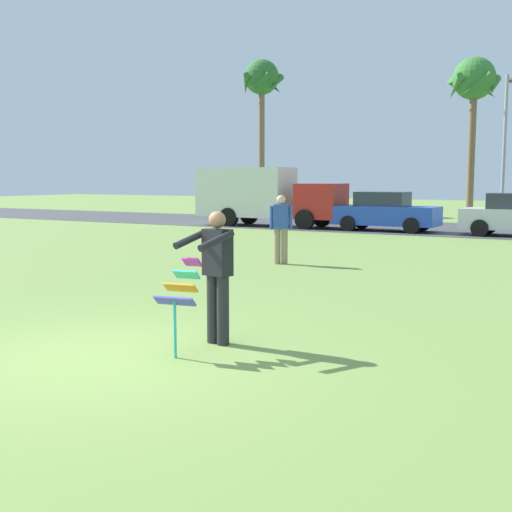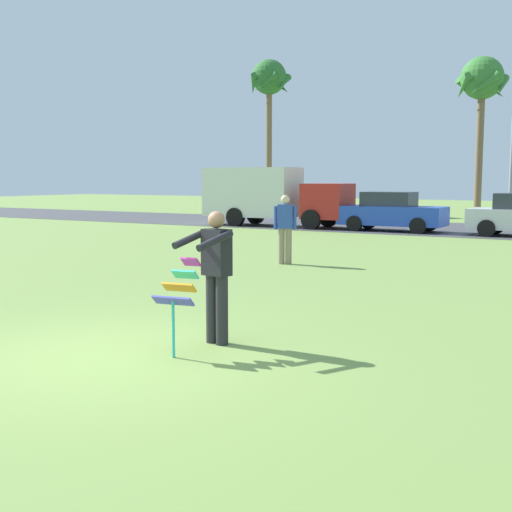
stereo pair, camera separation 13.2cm
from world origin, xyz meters
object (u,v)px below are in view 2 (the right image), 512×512
Objects in this scene: kite_held at (179,291)px; palm_tree_right_near at (482,85)px; person_kite_flyer at (216,272)px; parked_car_blue at (391,212)px; parked_truck_red_cab at (269,195)px; palm_tree_left_near at (269,84)px; person_walker_near at (285,227)px.

palm_tree_right_near is (-2.45, 28.05, 5.95)m from kite_held.
parked_car_blue is at bearing 102.28° from person_kite_flyer.
parked_truck_red_cab reaches higher than kite_held.
palm_tree_left_near reaches higher than palm_tree_right_near.
palm_tree_right_near is (1.54, 8.61, 5.96)m from parked_car_blue.
kite_held is at bearing -63.44° from parked_truck_red_cab.
parked_car_blue is 11.29m from person_walker_near.
palm_tree_right_near is at bearing -5.25° from palm_tree_left_near.
person_kite_flyer is 21.21m from parked_truck_red_cab.
person_walker_near reaches higher than kite_held.
person_walker_near is at bearing -84.46° from parked_car_blue.
person_walker_near is (6.82, -11.24, -0.48)m from parked_truck_red_cab.
person_kite_flyer is 33.13m from palm_tree_left_near.
palm_tree_right_near reaches higher than kite_held.
person_kite_flyer is 1.00× the size of person_walker_near.
person_kite_flyer is 0.68m from kite_held.
palm_tree_left_near reaches higher than kite_held.
person_kite_flyer and person_walker_near have the same top height.
parked_car_blue is 10.59m from palm_tree_right_near.
parked_truck_red_cab is 5.76m from parked_car_blue.
kite_held is 0.14× the size of palm_tree_right_near.
person_walker_near is (-3.00, 7.55, -0.02)m from person_kite_flyer.
person_kite_flyer is at bearing -61.82° from palm_tree_left_near.
parked_car_blue is 2.43× the size of person_walker_near.
parked_truck_red_cab is 12.91m from palm_tree_left_near.
person_walker_near is at bearing 111.66° from person_kite_flyer.
palm_tree_right_near is at bearing 95.00° from kite_held.
person_kite_flyer is 28.12m from palm_tree_right_near.
parked_truck_red_cab is 0.73× the size of palm_tree_left_near.
parked_truck_red_cab is at bearing -130.15° from palm_tree_right_near.
kite_held is at bearing -62.50° from palm_tree_left_near.
palm_tree_left_near is at bearing 174.75° from palm_tree_right_near.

